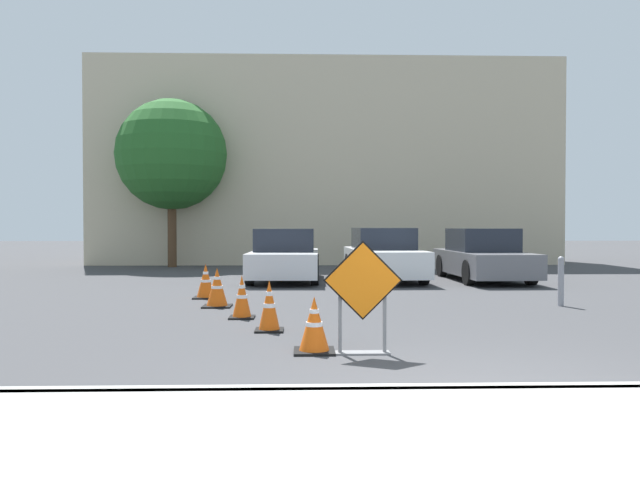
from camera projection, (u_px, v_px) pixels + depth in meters
The scene contains 15 objects.
ground_plane at pixel (364, 287), 15.23m from camera, with size 96.00×96.00×0.00m, color #3D3D3F.
sidewalk_strip at pixel (543, 446), 3.98m from camera, with size 27.86×2.50×0.14m.
curb_lip at pixel (485, 394), 5.23m from camera, with size 27.86×0.20×0.14m.
road_closed_sign at pixel (363, 292), 7.17m from camera, with size 0.92×0.20×1.32m.
traffic_cone_nearest at pixel (314, 325), 7.30m from camera, with size 0.48×0.48×0.66m.
traffic_cone_second at pixel (269, 306), 8.78m from camera, with size 0.40×0.40×0.72m.
traffic_cone_third at pixel (242, 297), 10.01m from camera, with size 0.40×0.40×0.70m.
traffic_cone_fourth at pixel (217, 288), 11.41m from camera, with size 0.52×0.52×0.72m.
traffic_cone_fifth at pixel (206, 282), 12.78m from camera, with size 0.49×0.49×0.71m.
parked_car_nearest at pixel (285, 257), 16.92m from camera, with size 1.92×4.24×1.41m.
parked_car_second at pixel (383, 256), 17.13m from camera, with size 1.90×4.56×1.43m.
parked_car_third at pixel (483, 257), 17.04m from camera, with size 1.85×4.49×1.42m.
bollard_nearest at pixel (561, 280), 11.55m from camera, with size 0.12×0.12×0.92m.
building_facade_backdrop at pixel (325, 167), 26.03m from camera, with size 18.28×5.00×7.96m.
street_tree_behind_lot at pixel (172, 155), 22.57m from camera, with size 4.00×4.00×6.08m.
Camera 1 is at (-1.55, -5.16, 1.48)m, focal length 35.00 mm.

